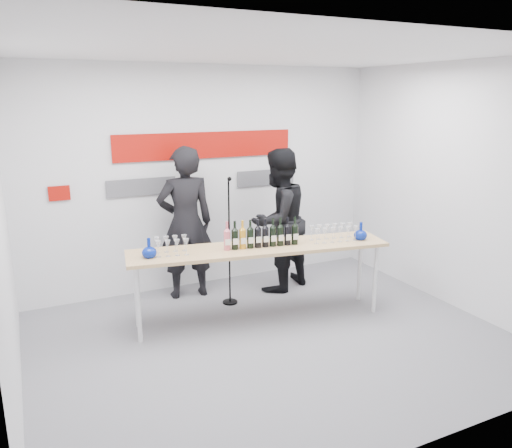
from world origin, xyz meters
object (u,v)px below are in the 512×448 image
presenter_right (278,220)px  mic_stand (230,266)px  presenter_left (186,223)px  tasting_table (260,252)px

presenter_right → mic_stand: size_ratio=1.17×
presenter_left → mic_stand: 0.80m
mic_stand → tasting_table: bearing=-93.1°
presenter_right → mic_stand: (-0.80, -0.20, -0.46)m
tasting_table → presenter_left: 1.21m
presenter_left → mic_stand: bearing=135.1°
tasting_table → presenter_left: presenter_left is taller
tasting_table → presenter_right: presenter_right is taller
mic_stand → presenter_right: bearing=-1.7°
tasting_table → mic_stand: size_ratio=1.87×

